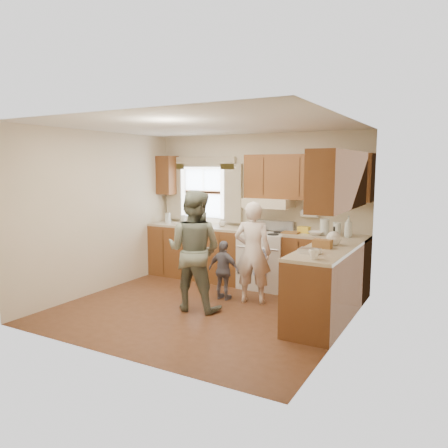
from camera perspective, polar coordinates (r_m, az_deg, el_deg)
The scene contains 6 objects.
room at distance 5.89m, azimuth -2.74°, elevation 0.58°, with size 3.80×3.80×3.80m.
kitchen_fixtures at distance 6.63m, azimuth 6.75°, elevation -2.28°, with size 3.80×2.25×2.15m.
stove at distance 7.14m, azimuth 5.46°, elevation -4.59°, with size 0.76×0.67×1.07m.
woman_left at distance 6.30m, azimuth 3.77°, elevation -3.71°, with size 0.54×0.35×1.47m, color white.
woman_right at distance 5.98m, azimuth -3.93°, elevation -3.47°, with size 0.80×0.62×1.65m, color #294030.
child at distance 6.48m, azimuth -0.02°, elevation -6.06°, with size 0.52×0.21×0.88m, color slate.
Camera 1 is at (3.08, -4.97, 1.97)m, focal length 35.00 mm.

